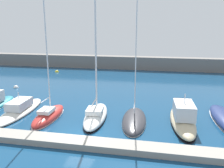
# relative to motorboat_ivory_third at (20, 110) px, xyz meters

# --- Properties ---
(ground_plane) EXTENTS (120.00, 120.00, 0.00)m
(ground_plane) POSITION_rel_motorboat_ivory_third_xyz_m (8.77, -4.65, -0.32)
(ground_plane) COLOR navy
(dock_pier) EXTENTS (41.44, 1.71, 0.55)m
(dock_pier) POSITION_rel_motorboat_ivory_third_xyz_m (8.77, -6.33, -0.05)
(dock_pier) COLOR gray
(dock_pier) RESTS_ON ground_plane
(breakwater_seawall) EXTENTS (108.00, 2.60, 2.88)m
(breakwater_seawall) POSITION_rel_motorboat_ivory_third_xyz_m (8.77, 31.00, 1.12)
(breakwater_seawall) COLOR slate
(breakwater_seawall) RESTS_ON ground_plane
(motorboat_ivory_third) EXTENTS (3.06, 9.68, 2.68)m
(motorboat_ivory_third) POSITION_rel_motorboat_ivory_third_xyz_m (0.00, 0.00, 0.00)
(motorboat_ivory_third) COLOR silver
(motorboat_ivory_third) RESTS_ON ground_plane
(sailboat_red_fourth) EXTENTS (2.14, 6.81, 15.11)m
(sailboat_red_fourth) POSITION_rel_motorboat_ivory_third_xyz_m (4.07, -1.10, 0.08)
(sailboat_red_fourth) COLOR #B72D28
(sailboat_red_fourth) RESTS_ON ground_plane
(sailboat_white_fifth) EXTENTS (2.91, 8.08, 14.66)m
(sailboat_white_fifth) POSITION_rel_motorboat_ivory_third_xyz_m (9.14, -0.22, 0.16)
(sailboat_white_fifth) COLOR white
(sailboat_white_fifth) RESTS_ON ground_plane
(sailboat_charcoal_sixth) EXTENTS (2.98, 7.71, 13.16)m
(sailboat_charcoal_sixth) POSITION_rel_motorboat_ivory_third_xyz_m (13.31, -0.33, -0.11)
(sailboat_charcoal_sixth) COLOR #2D2D33
(sailboat_charcoal_sixth) RESTS_ON ground_plane
(motorboat_sand_seventh) EXTENTS (2.79, 9.04, 3.59)m
(motorboat_sand_seventh) POSITION_rel_motorboat_ivory_third_xyz_m (18.21, 0.06, 0.35)
(motorboat_sand_seventh) COLOR beige
(motorboat_sand_seventh) RESTS_ON ground_plane
(mooring_buoy_yellow) EXTENTS (0.82, 0.82, 0.82)m
(mooring_buoy_yellow) POSITION_rel_motorboat_ivory_third_xyz_m (-6.07, 24.04, -0.32)
(mooring_buoy_yellow) COLOR yellow
(mooring_buoy_yellow) RESTS_ON ground_plane
(mooring_buoy_white) EXTENTS (0.79, 0.79, 0.79)m
(mooring_buoy_white) POSITION_rel_motorboat_ivory_third_xyz_m (-7.00, 10.08, -0.32)
(mooring_buoy_white) COLOR white
(mooring_buoy_white) RESTS_ON ground_plane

